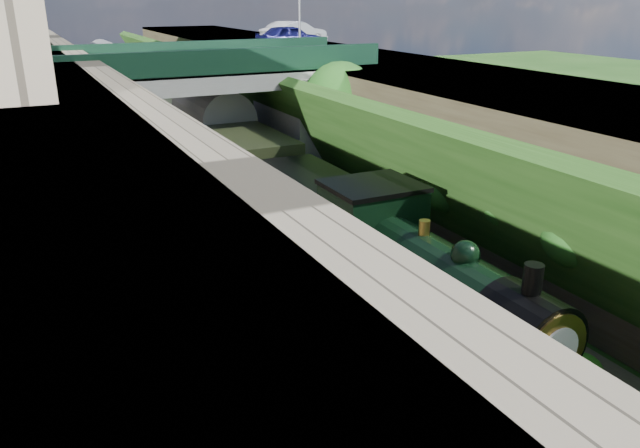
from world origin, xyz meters
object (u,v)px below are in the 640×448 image
(tree, at_px, (341,102))
(road_bridge, at_px, (219,109))
(tender, at_px, (312,214))
(car_silver, at_px, (294,34))
(car_blue, at_px, (290,37))
(locomotive, at_px, (424,282))

(tree, bearing_deg, road_bridge, 142.12)
(tender, bearing_deg, road_bridge, 91.40)
(tree, height_order, tender, tree)
(road_bridge, xyz_separation_m, car_silver, (8.48, 9.47, 2.99))
(car_blue, xyz_separation_m, tender, (-6.73, -17.22, -5.40))
(car_blue, bearing_deg, road_bridge, 123.88)
(car_silver, bearing_deg, car_blue, 130.16)
(car_blue, relative_size, locomotive, 0.44)
(tree, height_order, car_blue, car_blue)
(tree, relative_size, car_silver, 1.34)
(tender, bearing_deg, tree, 54.38)
(tree, bearing_deg, tender, -125.62)
(tree, distance_m, tender, 8.64)
(road_bridge, bearing_deg, tender, -88.60)
(road_bridge, relative_size, tree, 2.42)
(car_silver, height_order, tender, car_silver)
(car_blue, height_order, car_silver, car_silver)
(road_bridge, bearing_deg, locomotive, -89.18)
(tree, distance_m, car_blue, 11.08)
(tree, distance_m, car_silver, 14.00)
(car_blue, distance_m, car_silver, 3.09)
(road_bridge, distance_m, car_blue, 10.16)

